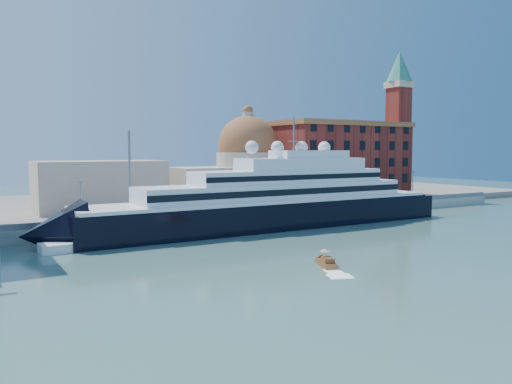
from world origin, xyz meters
TOP-DOWN VIEW (x-y plane):
  - ground at (0.00, 0.00)m, footprint 400.00×400.00m
  - quay at (0.00, 34.00)m, footprint 180.00×10.00m
  - land at (0.00, 75.00)m, footprint 260.00×72.00m
  - quay_fence at (0.00, 29.50)m, footprint 180.00×0.10m
  - superyacht at (4.43, 23.00)m, footprint 93.32×12.94m
  - service_barge at (-32.48, 19.16)m, footprint 12.95×4.96m
  - water_taxi at (-5.07, -11.29)m, footprint 3.54×5.55m
  - warehouse at (52.00, 52.00)m, footprint 43.00×19.00m
  - campanile at (76.00, 52.00)m, footprint 8.40×8.40m
  - church at (6.39, 57.72)m, footprint 66.00×18.00m
  - lamp_posts at (-12.67, 32.27)m, footprint 120.80×2.40m

SIDE VIEW (x-z plane):
  - ground at x=0.00m, z-range 0.00..0.00m
  - water_taxi at x=-5.07m, z-range -0.65..1.85m
  - service_barge at x=-32.48m, z-range -0.61..2.25m
  - land at x=0.00m, z-range 0.00..2.00m
  - quay at x=0.00m, z-range 0.00..2.50m
  - quay_fence at x=0.00m, z-range 2.50..3.70m
  - superyacht at x=4.43m, z-range -9.13..18.76m
  - lamp_posts at x=-12.67m, z-range 0.84..18.84m
  - church at x=6.39m, z-range -1.84..23.66m
  - warehouse at x=52.00m, z-range 2.16..25.41m
  - campanile at x=76.00m, z-range 5.26..52.26m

